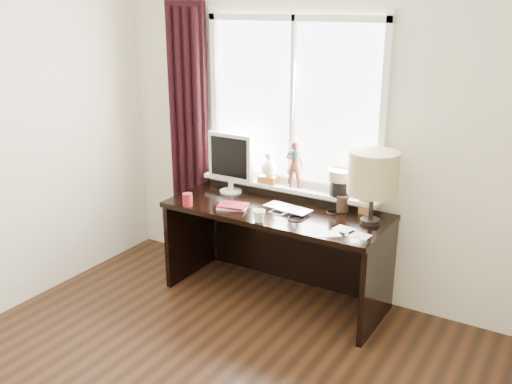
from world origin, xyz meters
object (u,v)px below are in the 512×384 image
Objects in this scene: laptop at (288,209)px; red_cup at (188,200)px; mug at (259,216)px; table_lamp at (373,174)px; monitor at (230,159)px; desk at (282,234)px.

laptop is 0.77m from red_cup.
mug is (-0.08, -0.30, 0.03)m from laptop.
table_lamp is (0.69, 0.39, 0.32)m from mug.
table_lamp is (1.22, -0.06, 0.09)m from monitor.
red_cup is 0.19× the size of table_lamp.
monitor is at bearing 173.90° from laptop.
mug reaches higher than laptop.
mug is 0.19× the size of monitor.
red_cup is (-0.64, 0.00, 0.00)m from mug.
laptop is 3.66× the size of red_cup.
red_cup reaches higher than laptop.
mug is 0.18× the size of table_lamp.
desk is (0.61, 0.40, -0.29)m from red_cup.
laptop is 0.69m from monitor.
monitor is 1.23m from table_lamp.
mug is 0.93× the size of red_cup.
table_lamp is at bearing -2.96° from monitor.
laptop is 0.29m from desk.
table_lamp reaches higher than red_cup.
monitor is at bearing 177.04° from table_lamp.
laptop is at bearing -13.76° from monitor.
table_lamp is (0.61, 0.09, 0.35)m from laptop.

